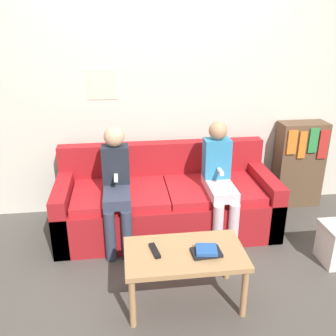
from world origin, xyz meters
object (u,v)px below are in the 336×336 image
person_left (116,182)px  bookshelf (299,164)px  tv_remote (155,251)px  couch (166,203)px  coffee_table (185,258)px  person_right (219,177)px

person_left → bookshelf: 2.02m
tv_remote → bookshelf: bookshelf is taller
couch → person_left: size_ratio=1.92×
couch → tv_remote: 1.05m
coffee_table → bookshelf: 2.03m
tv_remote → bookshelf: size_ratio=0.19×
tv_remote → person_right: bearing=40.2°
person_right → tv_remote: 1.08m
coffee_table → person_left: bearing=118.4°
couch → tv_remote: (-0.21, -1.02, 0.16)m
person_right → bookshelf: (1.02, 0.53, -0.13)m
couch → coffee_table: size_ratio=2.43×
coffee_table → tv_remote: bearing=173.4°
couch → person_left: person_left is taller
bookshelf → person_right: bearing=-152.8°
coffee_table → person_left: (-0.46, 0.85, 0.23)m
coffee_table → tv_remote: tv_remote is taller
couch → person_left: 0.60m
tv_remote → bookshelf: (1.69, 1.35, 0.04)m
coffee_table → tv_remote: size_ratio=4.80×
coffee_table → person_left: 1.00m
person_right → couch: bearing=157.4°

